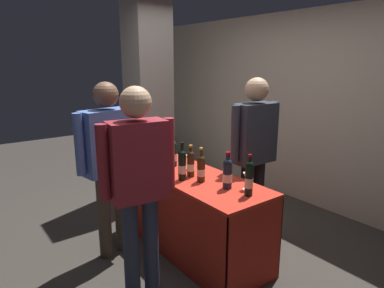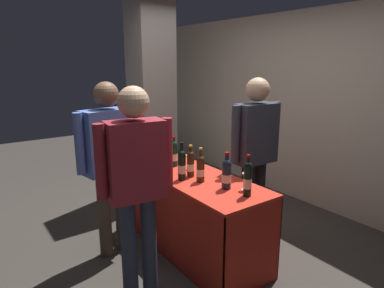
{
  "view_description": "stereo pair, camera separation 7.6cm",
  "coord_description": "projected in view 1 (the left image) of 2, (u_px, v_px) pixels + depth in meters",
  "views": [
    {
      "loc": [
        2.42,
        -1.82,
        1.82
      ],
      "look_at": [
        0.0,
        0.0,
        1.07
      ],
      "focal_mm": 31.68,
      "sensor_mm": 36.0,
      "label": 1
    },
    {
      "loc": [
        2.46,
        -1.76,
        1.82
      ],
      "look_at": [
        0.0,
        0.0,
        1.07
      ],
      "focal_mm": 31.68,
      "sensor_mm": 36.0,
      "label": 2
    }
  ],
  "objects": [
    {
      "name": "wine_glass_near_taster",
      "position": [
        247.0,
        177.0,
        2.81
      ],
      "size": [
        0.07,
        0.07,
        0.15
      ],
      "color": "silver",
      "rests_on": "tasting_table"
    },
    {
      "name": "vendor_presenter",
      "position": [
        254.0,
        145.0,
        3.35
      ],
      "size": [
        0.23,
        0.6,
        1.66
      ],
      "rotation": [
        0.0,
        0.0,
        -1.61
      ],
      "color": "black",
      "rests_on": "ground_plane"
    },
    {
      "name": "tasting_table",
      "position": [
        192.0,
        199.0,
        3.25
      ],
      "size": [
        1.66,
        0.62,
        0.77
      ],
      "color": "red",
      "rests_on": "ground_plane"
    },
    {
      "name": "taster_foreground_right",
      "position": [
        138.0,
        177.0,
        2.46
      ],
      "size": [
        0.26,
        0.58,
        1.65
      ],
      "rotation": [
        0.0,
        0.0,
        1.44
      ],
      "color": "#2D3347",
      "rests_on": "ground_plane"
    },
    {
      "name": "ground_plane",
      "position": [
        192.0,
        248.0,
        3.37
      ],
      "size": [
        12.0,
        12.0,
        0.0
      ],
      "primitive_type": "plane",
      "color": "#38332D"
    },
    {
      "name": "taster_foreground_left",
      "position": [
        109.0,
        154.0,
        3.07
      ],
      "size": [
        0.29,
        0.64,
        1.64
      ],
      "rotation": [
        0.0,
        0.0,
        1.74
      ],
      "color": "#4C4233",
      "rests_on": "ground_plane"
    },
    {
      "name": "display_bottle_5",
      "position": [
        182.0,
        165.0,
        3.02
      ],
      "size": [
        0.07,
        0.07,
        0.35
      ],
      "color": "black",
      "rests_on": "tasting_table"
    },
    {
      "name": "wine_glass_near_vendor",
      "position": [
        173.0,
        148.0,
        3.78
      ],
      "size": [
        0.07,
        0.07,
        0.14
      ],
      "color": "silver",
      "rests_on": "tasting_table"
    },
    {
      "name": "display_bottle_1",
      "position": [
        164.0,
        153.0,
        3.47
      ],
      "size": [
        0.07,
        0.07,
        0.3
      ],
      "color": "#38230F",
      "rests_on": "tasting_table"
    },
    {
      "name": "display_bottle_4",
      "position": [
        158.0,
        148.0,
        3.62
      ],
      "size": [
        0.08,
        0.08,
        0.31
      ],
      "color": "#192333",
      "rests_on": "tasting_table"
    },
    {
      "name": "concrete_pillar",
      "position": [
        148.0,
        79.0,
        4.57
      ],
      "size": [
        0.51,
        0.51,
        3.15
      ],
      "primitive_type": "cube",
      "color": "gray",
      "rests_on": "ground_plane"
    },
    {
      "name": "display_bottle_3",
      "position": [
        201.0,
        168.0,
        2.98
      ],
      "size": [
        0.07,
        0.07,
        0.31
      ],
      "color": "#38230F",
      "rests_on": "tasting_table"
    },
    {
      "name": "display_bottle_0",
      "position": [
        249.0,
        178.0,
        2.67
      ],
      "size": [
        0.07,
        0.07,
        0.34
      ],
      "color": "black",
      "rests_on": "tasting_table"
    },
    {
      "name": "featured_wine_bottle",
      "position": [
        227.0,
        173.0,
        2.82
      ],
      "size": [
        0.08,
        0.08,
        0.32
      ],
      "color": "#192333",
      "rests_on": "tasting_table"
    },
    {
      "name": "back_partition",
      "position": [
        316.0,
        110.0,
        4.22
      ],
      "size": [
        7.89,
        0.12,
        2.43
      ],
      "primitive_type": "cube",
      "color": "#B2A893",
      "rests_on": "ground_plane"
    },
    {
      "name": "wine_glass_mid",
      "position": [
        189.0,
        158.0,
        3.35
      ],
      "size": [
        0.07,
        0.07,
        0.14
      ],
      "color": "silver",
      "rests_on": "tasting_table"
    },
    {
      "name": "display_bottle_6",
      "position": [
        191.0,
        163.0,
        3.12
      ],
      "size": [
        0.07,
        0.07,
        0.3
      ],
      "color": "#38230F",
      "rests_on": "tasting_table"
    },
    {
      "name": "display_bottle_2",
      "position": [
        173.0,
        153.0,
        3.43
      ],
      "size": [
        0.07,
        0.07,
        0.31
      ],
      "color": "black",
      "rests_on": "tasting_table"
    }
  ]
}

